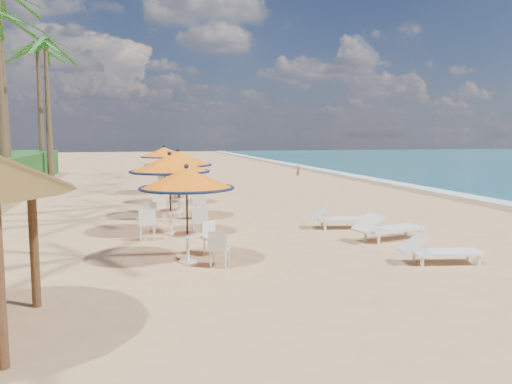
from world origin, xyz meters
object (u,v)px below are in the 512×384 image
Objects in this scene: station_0 at (190,187)px; station_3 at (176,166)px; lounger_near at (438,250)px; station_1 at (169,174)px; lounger_far at (340,217)px; station_2 at (178,167)px; lounger_mid at (387,227)px; station_4 at (165,158)px.

station_0 is 1.04× the size of station_3.
station_1 is at bearing 149.39° from lounger_near.
station_1 reaches higher than lounger_far.
station_1 is 5.53m from lounger_far.
station_1 is 1.12× the size of station_3.
lounger_near is at bearing -67.55° from station_3.
station_3 is at bearing 122.68° from lounger_near.
station_2 reaches higher than lounger_near.
station_0 reaches higher than lounger_near.
station_2 is (0.56, 3.01, 0.01)m from station_1.
station_0 reaches higher than lounger_mid.
lounger_mid is (5.27, -13.01, -1.43)m from station_4.
station_4 is 1.26× the size of lounger_near.
lounger_far is at bearing 31.16° from station_0.
lounger_mid is at bearing -61.42° from station_3.
lounger_far is (-0.56, 2.01, -0.02)m from lounger_mid.
station_4 is (-0.19, 3.69, 0.18)m from station_3.
station_0 is at bearing 174.42° from lounger_near.
station_1 is (-0.24, 3.40, 0.06)m from station_0.
lounger_mid reaches higher than lounger_near.
station_0 is at bearing -92.86° from station_2.
lounger_near is at bearing -106.96° from lounger_mid.
station_1 reaches higher than station_0.
lounger_near is (5.51, -1.56, -1.44)m from station_0.
station_2 reaches higher than station_1.
lounger_near is at bearing -15.81° from station_0.
station_0 is 3.41m from station_1.
station_2 is 1.13× the size of station_3.
lounger_near is (5.74, -4.96, -1.50)m from station_1.
station_2 is 1.09× the size of lounger_mid.
station_3 is (0.57, 10.39, -0.13)m from station_0.
lounger_mid is 1.05× the size of lounger_far.
station_3 is at bearing 104.67° from lounger_mid.
station_0 is 0.93× the size of station_1.
lounger_far reaches higher than lounger_near.
station_0 is 14.09m from station_4.
station_1 is at bearing -172.54° from lounger_far.
station_0 is 1.06× the size of lounger_far.
lounger_near is at bearing -56.97° from station_2.
station_0 is 5.91m from lounger_mid.
station_3 is at bearing 86.43° from station_2.
lounger_near is 4.65m from lounger_far.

